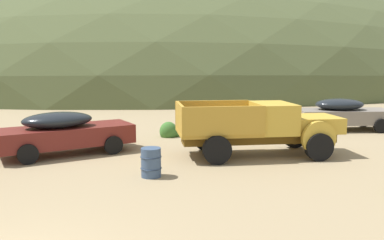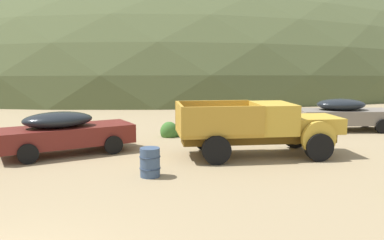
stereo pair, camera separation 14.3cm
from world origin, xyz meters
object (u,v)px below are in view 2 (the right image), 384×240
at_px(truck_faded_yellow, 269,127).
at_px(car_primer_gray, 349,114).
at_px(oil_drum_foreground, 150,162).
at_px(car_oxblood, 71,132).

height_order(truck_faded_yellow, car_primer_gray, truck_faded_yellow).
xyz_separation_m(car_primer_gray, oil_drum_foreground, (-11.09, -4.68, -0.39)).
relative_size(truck_faded_yellow, oil_drum_foreground, 7.06).
bearing_deg(oil_drum_foreground, car_primer_gray, 22.87).
xyz_separation_m(car_oxblood, truck_faded_yellow, (6.72, -2.62, 0.20)).
relative_size(car_oxblood, car_primer_gray, 1.02).
xyz_separation_m(truck_faded_yellow, oil_drum_foreground, (-4.67, -1.28, -0.58)).
distance_m(car_oxblood, oil_drum_foreground, 4.43).
distance_m(truck_faded_yellow, oil_drum_foreground, 4.87).
height_order(truck_faded_yellow, oil_drum_foreground, truck_faded_yellow).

